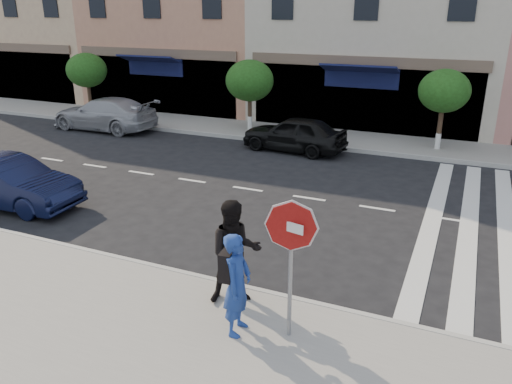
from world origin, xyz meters
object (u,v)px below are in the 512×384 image
at_px(photographer, 237,284).
at_px(car_far_mid, 294,134).
at_px(stop_sign, 291,239).
at_px(walker, 235,252).
at_px(car_far_left, 104,114).
at_px(car_near_mid, 8,183).

bearing_deg(photographer, car_far_mid, 9.92).
distance_m(stop_sign, walker, 1.61).
xyz_separation_m(car_far_left, car_far_mid, (9.21, 0.03, -0.04)).
distance_m(photographer, car_near_mid, 9.00).
bearing_deg(car_near_mid, car_far_mid, -34.31).
bearing_deg(walker, car_far_mid, 71.04).
distance_m(stop_sign, photographer, 1.22).
bearing_deg(car_far_left, photographer, 46.93).
bearing_deg(photographer, stop_sign, -79.59).
bearing_deg(stop_sign, car_far_mid, 121.75).
relative_size(photographer, car_far_left, 0.36).
height_order(walker, car_far_mid, walker).
bearing_deg(photographer, car_near_mid, 66.10).
height_order(stop_sign, car_near_mid, stop_sign).
relative_size(walker, car_far_mid, 0.49).
relative_size(stop_sign, photographer, 1.35).
bearing_deg(photographer, car_far_left, 41.71).
distance_m(photographer, car_far_mid, 12.01).
xyz_separation_m(stop_sign, photographer, (-0.83, -0.23, -0.87)).
bearing_deg(stop_sign, photographer, -151.87).
xyz_separation_m(car_near_mid, car_far_mid, (5.40, 8.69, 0.00)).
bearing_deg(car_far_mid, car_near_mid, -26.41).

